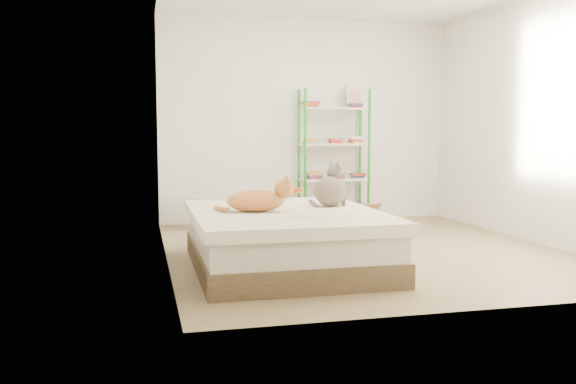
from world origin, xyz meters
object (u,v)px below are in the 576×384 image
object	(u,v)px
orange_cat	(256,198)
grey_cat	(331,185)
bed	(285,239)
cardboard_box	(348,223)
shelf_unit	(334,158)
white_bin	(203,212)

from	to	relation	value
orange_cat	grey_cat	size ratio (longest dim) A/B	1.45
bed	cardboard_box	world-z (taller)	bed
bed	shelf_unit	size ratio (longest dim) A/B	1.12
white_bin	cardboard_box	bearing A→B (deg)	-37.85
grey_cat	cardboard_box	world-z (taller)	grey_cat
shelf_unit	cardboard_box	xyz separation A→B (m)	(-0.28, -1.33, -0.64)
shelf_unit	white_bin	distance (m)	1.83
bed	shelf_unit	xyz separation A→B (m)	(1.24, 2.47, 0.58)
bed	white_bin	distance (m)	2.29
shelf_unit	white_bin	size ratio (longest dim) A/B	4.31
bed	grey_cat	size ratio (longest dim) A/B	4.97
orange_cat	cardboard_box	size ratio (longest dim) A/B	1.05
cardboard_box	white_bin	xyz separation A→B (m)	(-1.43, 1.11, 0.02)
orange_cat	white_bin	xyz separation A→B (m)	(-0.21, 2.26, -0.40)
orange_cat	grey_cat	world-z (taller)	grey_cat
grey_cat	shelf_unit	xyz separation A→B (m)	(0.78, 2.28, 0.14)
bed	grey_cat	bearing A→B (deg)	22.36
orange_cat	shelf_unit	distance (m)	2.91
bed	white_bin	bearing A→B (deg)	102.01
orange_cat	cardboard_box	xyz separation A→B (m)	(1.22, 1.15, -0.42)
shelf_unit	cardboard_box	distance (m)	1.51
orange_cat	bed	bearing A→B (deg)	13.61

